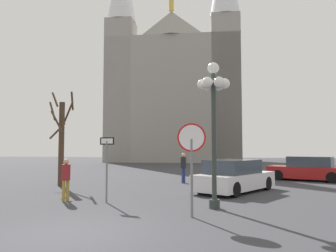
# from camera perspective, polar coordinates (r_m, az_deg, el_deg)

# --- Properties ---
(ground_plane) EXTENTS (120.00, 120.00, 0.00)m
(ground_plane) POSITION_cam_1_polar(r_m,az_deg,el_deg) (8.45, -16.56, -17.56)
(ground_plane) COLOR #38383D
(cathedral) EXTENTS (19.23, 11.70, 33.57)m
(cathedral) POSITION_cam_1_polar(r_m,az_deg,el_deg) (49.16, 1.07, 6.49)
(cathedral) COLOR gray
(cathedral) RESTS_ON ground
(stop_sign) EXTENTS (0.85, 0.08, 2.76)m
(stop_sign) POSITION_cam_1_polar(r_m,az_deg,el_deg) (9.82, 4.11, -4.19)
(stop_sign) COLOR slate
(stop_sign) RESTS_ON ground
(one_way_arrow_sign) EXTENTS (0.60, 0.17, 2.42)m
(one_way_arrow_sign) POSITION_cam_1_polar(r_m,az_deg,el_deg) (12.56, -10.53, -6.01)
(one_way_arrow_sign) COLOR slate
(one_way_arrow_sign) RESTS_ON ground
(street_lamp) EXTENTS (1.12, 1.02, 4.97)m
(street_lamp) POSITION_cam_1_polar(r_m,az_deg,el_deg) (11.39, 7.88, 3.76)
(street_lamp) COLOR #2D3833
(street_lamp) RESTS_ON ground
(bare_tree) EXTENTS (1.51, 1.50, 5.04)m
(bare_tree) POSITION_cam_1_polar(r_m,az_deg,el_deg) (18.62, -17.99, -2.03)
(bare_tree) COLOR #473323
(bare_tree) RESTS_ON ground
(parked_car_near_red) EXTENTS (4.83, 3.51, 1.49)m
(parked_car_near_red) POSITION_cam_1_polar(r_m,az_deg,el_deg) (22.32, 23.01, -6.90)
(parked_car_near_red) COLOR maroon
(parked_car_near_red) RESTS_ON ground
(parked_car_far_white) EXTENTS (3.99, 4.88, 1.47)m
(parked_car_far_white) POSITION_cam_1_polar(r_m,az_deg,el_deg) (15.68, 11.42, -8.60)
(parked_car_far_white) COLOR silver
(parked_car_far_white) RESTS_ON ground
(pedestrian_walking) EXTENTS (0.32, 0.32, 1.61)m
(pedestrian_walking) POSITION_cam_1_polar(r_m,az_deg,el_deg) (13.29, -17.23, -8.19)
(pedestrian_walking) COLOR olive
(pedestrian_walking) RESTS_ON ground
(pedestrian_standing) EXTENTS (0.32, 0.32, 1.72)m
(pedestrian_standing) POSITION_cam_1_polar(r_m,az_deg,el_deg) (19.15, 2.67, -6.71)
(pedestrian_standing) COLOR navy
(pedestrian_standing) RESTS_ON ground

